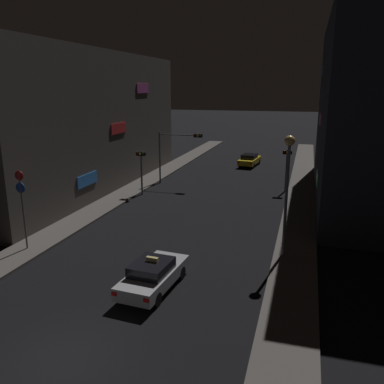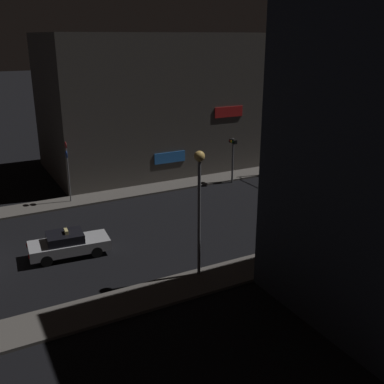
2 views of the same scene
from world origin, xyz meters
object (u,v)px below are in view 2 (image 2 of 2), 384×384
(sign_pole_left, at_px, (68,166))
(street_lamp_near_block, at_px, (199,188))
(traffic_light_overhead, at_px, (289,139))
(taxi, at_px, (68,244))
(traffic_light_left_kerb, at_px, (233,151))

(sign_pole_left, relative_size, street_lamp_near_block, 0.69)
(traffic_light_overhead, relative_size, sign_pole_left, 1.10)
(taxi, bearing_deg, traffic_light_overhead, 105.32)
(sign_pole_left, bearing_deg, traffic_light_overhead, 80.11)
(sign_pole_left, bearing_deg, taxi, -14.53)
(sign_pole_left, bearing_deg, street_lamp_near_block, 12.51)
(traffic_light_left_kerb, height_order, street_lamp_near_block, street_lamp_near_block)
(traffic_light_overhead, height_order, sign_pole_left, traffic_light_overhead)
(traffic_light_overhead, height_order, traffic_light_left_kerb, traffic_light_overhead)
(traffic_light_overhead, relative_size, traffic_light_left_kerb, 1.31)
(traffic_light_overhead, relative_size, street_lamp_near_block, 0.76)
(taxi, distance_m, sign_pole_left, 9.16)
(taxi, height_order, traffic_light_overhead, traffic_light_overhead)
(traffic_light_left_kerb, bearing_deg, taxi, -65.25)
(street_lamp_near_block, bearing_deg, sign_pole_left, -167.49)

